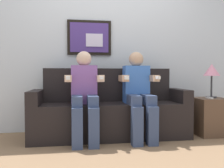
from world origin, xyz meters
TOP-DOWN VIEW (x-y plane):
  - ground_plane at (0.00, 0.00)m, footprint 5.73×5.73m
  - back_wall_assembly at (-0.01, 0.76)m, footprint 4.41×0.10m
  - couch at (0.00, 0.33)m, footprint 2.01×0.58m
  - person_on_left at (-0.34, 0.16)m, footprint 0.46×0.56m
  - person_on_right at (0.34, 0.16)m, footprint 0.46×0.56m
  - side_table_right at (1.35, 0.22)m, footprint 0.40×0.40m
  - table_lamp at (1.39, 0.25)m, footprint 0.22×0.22m
  - spare_remote_on_table at (1.30, 0.14)m, footprint 0.04×0.13m

SIDE VIEW (x-z plane):
  - ground_plane at x=0.00m, z-range 0.00..0.00m
  - side_table_right at x=1.35m, z-range 0.00..0.50m
  - couch at x=0.00m, z-range -0.14..0.76m
  - spare_remote_on_table at x=1.30m, z-range 0.50..0.52m
  - person_on_left at x=-0.34m, z-range 0.05..1.16m
  - person_on_right at x=0.34m, z-range 0.05..1.16m
  - table_lamp at x=1.39m, z-range 0.63..1.09m
  - back_wall_assembly at x=-0.01m, z-range 0.00..2.60m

